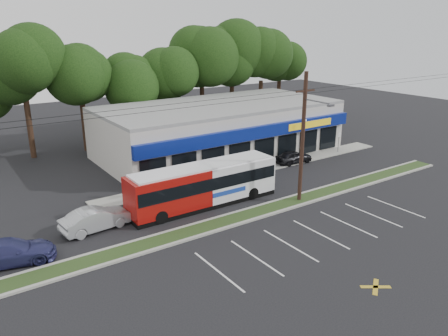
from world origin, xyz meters
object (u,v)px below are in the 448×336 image
at_px(car_blue, 9,252).
at_px(utility_pole, 302,134).
at_px(sign_post, 339,139).
at_px(lamp_post, 304,134).
at_px(metrobus, 204,184).
at_px(car_silver, 96,219).
at_px(pedestrian_b, 244,168).
at_px(car_dark, 294,157).
at_px(pedestrian_a, 249,175).

bearing_deg(car_blue, utility_pole, -84.92).
xyz_separation_m(utility_pole, sign_post, (13.17, 7.65, -3.86)).
xyz_separation_m(lamp_post, metrobus, (-14.60, -4.30, -0.96)).
relative_size(utility_pole, car_silver, 10.62).
xyz_separation_m(utility_pole, pedestrian_b, (-0.09, 6.99, -4.52)).
xyz_separation_m(utility_pole, car_dark, (6.55, 7.57, -4.75)).
bearing_deg(sign_post, car_blue, -171.37).
bearing_deg(metrobus, car_silver, 176.74).
distance_m(car_silver, car_blue, 5.82).
height_order(utility_pole, car_silver, utility_pole).
relative_size(sign_post, metrobus, 0.18).
bearing_deg(utility_pole, car_blue, 172.77).
xyz_separation_m(lamp_post, pedestrian_a, (-9.00, -2.57, -1.83)).
bearing_deg(pedestrian_a, pedestrian_b, -139.74).
relative_size(lamp_post, car_silver, 0.90).
xyz_separation_m(sign_post, car_dark, (-6.61, -0.07, -0.89)).
bearing_deg(sign_post, pedestrian_a, -170.49).
height_order(car_dark, car_blue, car_blue).
xyz_separation_m(metrobus, car_dark, (12.99, 4.00, -1.05)).
bearing_deg(pedestrian_b, sign_post, -151.27).
bearing_deg(sign_post, pedestrian_b, -177.14).
xyz_separation_m(metrobus, car_silver, (-8.22, 0.50, -0.94)).
distance_m(car_silver, pedestrian_b, 14.86).
height_order(utility_pole, lamp_post, utility_pole).
height_order(metrobus, car_dark, metrobus).
distance_m(lamp_post, car_blue, 29.01).
bearing_deg(car_silver, car_blue, 98.64).
relative_size(utility_pole, metrobus, 4.15).
bearing_deg(car_blue, metrobus, -73.56).
xyz_separation_m(utility_pole, metrobus, (-6.44, 3.57, -3.70)).
relative_size(sign_post, car_dark, 0.57).
height_order(lamp_post, pedestrian_b, lamp_post).
height_order(lamp_post, metrobus, lamp_post).
bearing_deg(pedestrian_b, lamp_post, -147.99).
height_order(sign_post, car_blue, sign_post).
xyz_separation_m(sign_post, car_blue, (-33.45, -5.07, -0.81)).
height_order(utility_pole, sign_post, utility_pole).
bearing_deg(metrobus, sign_post, 11.99).
height_order(metrobus, pedestrian_a, metrobus).
height_order(utility_pole, pedestrian_b, utility_pole).
relative_size(lamp_post, car_blue, 0.83).
relative_size(metrobus, car_dark, 3.10).
bearing_deg(utility_pole, lamp_post, 43.95).
relative_size(utility_pole, pedestrian_a, 29.77).
relative_size(sign_post, pedestrian_b, 1.25).
xyz_separation_m(sign_post, car_silver, (-27.83, -3.57, -0.78)).
height_order(utility_pole, car_blue, utility_pole).
xyz_separation_m(utility_pole, car_silver, (-14.66, 4.08, -4.64)).
height_order(car_dark, car_silver, car_silver).
bearing_deg(car_blue, car_dark, -67.13).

